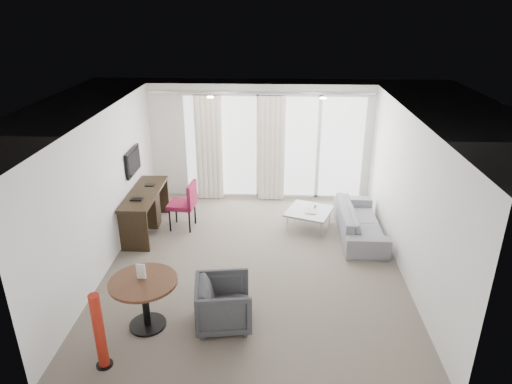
{
  "coord_description": "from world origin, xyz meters",
  "views": [
    {
      "loc": [
        0.33,
        -6.9,
        4.28
      ],
      "look_at": [
        0.0,
        0.6,
        1.1
      ],
      "focal_mm": 32.0,
      "sensor_mm": 36.0,
      "label": 1
    }
  ],
  "objects_px": {
    "tub_armchair": "(224,303)",
    "desk_chair": "(182,205)",
    "rattan_chair_b": "(328,155)",
    "desk": "(146,211)",
    "coffee_table": "(309,219)",
    "rattan_chair_a": "(288,162)",
    "round_table": "(146,303)",
    "red_lamp": "(99,331)",
    "sofa": "(360,221)"
  },
  "relations": [
    {
      "from": "desk",
      "to": "sofa",
      "type": "relative_size",
      "value": 0.88
    },
    {
      "from": "rattan_chair_a",
      "to": "desk",
      "type": "bearing_deg",
      "value": -112.05
    },
    {
      "from": "red_lamp",
      "to": "sofa",
      "type": "relative_size",
      "value": 0.53
    },
    {
      "from": "sofa",
      "to": "desk",
      "type": "bearing_deg",
      "value": 89.77
    },
    {
      "from": "desk_chair",
      "to": "round_table",
      "type": "xyz_separation_m",
      "value": [
        0.07,
        -3.03,
        -0.12
      ]
    },
    {
      "from": "desk",
      "to": "red_lamp",
      "type": "distance_m",
      "value": 3.68
    },
    {
      "from": "sofa",
      "to": "round_table",
      "type": "bearing_deg",
      "value": 129.71
    },
    {
      "from": "rattan_chair_b",
      "to": "tub_armchair",
      "type": "bearing_deg",
      "value": -93.2
    },
    {
      "from": "rattan_chair_b",
      "to": "desk",
      "type": "bearing_deg",
      "value": -122.39
    },
    {
      "from": "desk_chair",
      "to": "coffee_table",
      "type": "height_order",
      "value": "desk_chair"
    },
    {
      "from": "round_table",
      "to": "red_lamp",
      "type": "relative_size",
      "value": 0.88
    },
    {
      "from": "tub_armchair",
      "to": "rattan_chair_b",
      "type": "bearing_deg",
      "value": -25.56
    },
    {
      "from": "desk_chair",
      "to": "tub_armchair",
      "type": "relative_size",
      "value": 1.26
    },
    {
      "from": "coffee_table",
      "to": "rattan_chair_a",
      "type": "xyz_separation_m",
      "value": [
        -0.37,
        2.96,
        0.18
      ]
    },
    {
      "from": "round_table",
      "to": "coffee_table",
      "type": "distance_m",
      "value": 4.01
    },
    {
      "from": "red_lamp",
      "to": "rattan_chair_a",
      "type": "relative_size",
      "value": 1.45
    },
    {
      "from": "sofa",
      "to": "rattan_chair_b",
      "type": "bearing_deg",
      "value": 3.81
    },
    {
      "from": "red_lamp",
      "to": "tub_armchair",
      "type": "bearing_deg",
      "value": 31.06
    },
    {
      "from": "coffee_table",
      "to": "rattan_chair_a",
      "type": "relative_size",
      "value": 1.13
    },
    {
      "from": "round_table",
      "to": "rattan_chair_b",
      "type": "distance_m",
      "value": 7.27
    },
    {
      "from": "round_table",
      "to": "rattan_chair_b",
      "type": "relative_size",
      "value": 1.06
    },
    {
      "from": "tub_armchair",
      "to": "sofa",
      "type": "relative_size",
      "value": 0.39
    },
    {
      "from": "red_lamp",
      "to": "rattan_chair_b",
      "type": "relative_size",
      "value": 1.21
    },
    {
      "from": "desk_chair",
      "to": "rattan_chair_a",
      "type": "distance_m",
      "value": 3.78
    },
    {
      "from": "sofa",
      "to": "desk_chair",
      "type": "bearing_deg",
      "value": 87.14
    },
    {
      "from": "tub_armchair",
      "to": "desk_chair",
      "type": "bearing_deg",
      "value": 13.98
    },
    {
      "from": "round_table",
      "to": "coffee_table",
      "type": "xyz_separation_m",
      "value": [
        2.47,
        3.16,
        -0.19
      ]
    },
    {
      "from": "round_table",
      "to": "coffee_table",
      "type": "bearing_deg",
      "value": 51.91
    },
    {
      "from": "desk",
      "to": "desk_chair",
      "type": "xyz_separation_m",
      "value": [
        0.69,
        0.16,
        0.08
      ]
    },
    {
      "from": "round_table",
      "to": "tub_armchair",
      "type": "height_order",
      "value": "round_table"
    },
    {
      "from": "coffee_table",
      "to": "rattan_chair_b",
      "type": "height_order",
      "value": "rattan_chair_b"
    },
    {
      "from": "round_table",
      "to": "coffee_table",
      "type": "height_order",
      "value": "round_table"
    },
    {
      "from": "desk_chair",
      "to": "sofa",
      "type": "height_order",
      "value": "desk_chair"
    },
    {
      "from": "tub_armchair",
      "to": "desk",
      "type": "bearing_deg",
      "value": 26.06
    },
    {
      "from": "desk_chair",
      "to": "round_table",
      "type": "distance_m",
      "value": 3.04
    },
    {
      "from": "desk",
      "to": "rattan_chair_b",
      "type": "xyz_separation_m",
      "value": [
        3.96,
        3.65,
        0.03
      ]
    },
    {
      "from": "desk",
      "to": "desk_chair",
      "type": "relative_size",
      "value": 1.8
    },
    {
      "from": "coffee_table",
      "to": "round_table",
      "type": "bearing_deg",
      "value": -128.09
    },
    {
      "from": "coffee_table",
      "to": "desk",
      "type": "bearing_deg",
      "value": -175.04
    },
    {
      "from": "desk_chair",
      "to": "round_table",
      "type": "height_order",
      "value": "desk_chair"
    },
    {
      "from": "round_table",
      "to": "sofa",
      "type": "bearing_deg",
      "value": 39.71
    },
    {
      "from": "desk",
      "to": "sofa",
      "type": "bearing_deg",
      "value": -0.23
    },
    {
      "from": "rattan_chair_a",
      "to": "rattan_chair_b",
      "type": "xyz_separation_m",
      "value": [
        1.09,
        0.41,
        0.07
      ]
    },
    {
      "from": "round_table",
      "to": "desk",
      "type": "bearing_deg",
      "value": 104.9
    },
    {
      "from": "desk_chair",
      "to": "tub_armchair",
      "type": "bearing_deg",
      "value": -62.6
    },
    {
      "from": "desk_chair",
      "to": "sofa",
      "type": "bearing_deg",
      "value": 3.13
    },
    {
      "from": "desk_chair",
      "to": "sofa",
      "type": "relative_size",
      "value": 0.49
    },
    {
      "from": "red_lamp",
      "to": "round_table",
      "type": "bearing_deg",
      "value": 66.15
    },
    {
      "from": "round_table",
      "to": "rattan_chair_a",
      "type": "height_order",
      "value": "round_table"
    },
    {
      "from": "round_table",
      "to": "coffee_table",
      "type": "relative_size",
      "value": 1.13
    }
  ]
}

